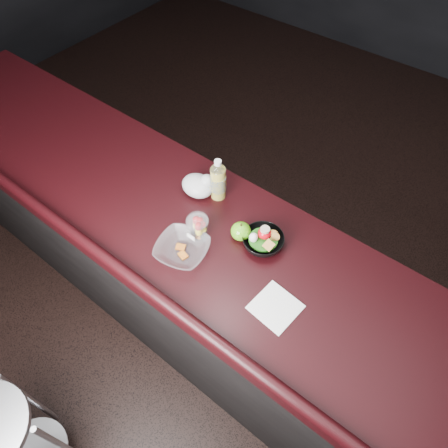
{
  "coord_description": "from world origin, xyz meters",
  "views": [
    {
      "loc": [
        0.64,
        -0.46,
        2.37
      ],
      "look_at": [
        0.03,
        0.33,
        1.1
      ],
      "focal_mm": 32.0,
      "sensor_mm": 36.0,
      "label": 1
    }
  ],
  "objects_px": {
    "lemonade_bottle": "(218,182)",
    "takeout_bowl": "(182,249)",
    "snack_bowl": "(263,240)",
    "fruit_cup": "(198,227)",
    "green_apple": "(241,231)",
    "stool_left": "(2,440)"
  },
  "relations": [
    {
      "from": "lemonade_bottle",
      "to": "green_apple",
      "type": "distance_m",
      "value": 0.26
    },
    {
      "from": "fruit_cup",
      "to": "green_apple",
      "type": "bearing_deg",
      "value": 36.87
    },
    {
      "from": "snack_bowl",
      "to": "fruit_cup",
      "type": "bearing_deg",
      "value": -151.58
    },
    {
      "from": "green_apple",
      "to": "snack_bowl",
      "type": "relative_size",
      "value": 0.42
    },
    {
      "from": "green_apple",
      "to": "takeout_bowl",
      "type": "height_order",
      "value": "green_apple"
    },
    {
      "from": "lemonade_bottle",
      "to": "fruit_cup",
      "type": "relative_size",
      "value": 1.62
    },
    {
      "from": "snack_bowl",
      "to": "takeout_bowl",
      "type": "bearing_deg",
      "value": -135.51
    },
    {
      "from": "lemonade_bottle",
      "to": "takeout_bowl",
      "type": "xyz_separation_m",
      "value": [
        0.08,
        -0.33,
        -0.06
      ]
    },
    {
      "from": "snack_bowl",
      "to": "green_apple",
      "type": "bearing_deg",
      "value": -167.03
    },
    {
      "from": "lemonade_bottle",
      "to": "snack_bowl",
      "type": "height_order",
      "value": "lemonade_bottle"
    },
    {
      "from": "stool_left",
      "to": "snack_bowl",
      "type": "distance_m",
      "value": 1.35
    },
    {
      "from": "stool_left",
      "to": "fruit_cup",
      "type": "xyz_separation_m",
      "value": [
        0.22,
        1.03,
        0.55
      ]
    },
    {
      "from": "green_apple",
      "to": "snack_bowl",
      "type": "xyz_separation_m",
      "value": [
        0.1,
        0.02,
        -0.01
      ]
    },
    {
      "from": "lemonade_bottle",
      "to": "snack_bowl",
      "type": "distance_m",
      "value": 0.34
    },
    {
      "from": "fruit_cup",
      "to": "takeout_bowl",
      "type": "distance_m",
      "value": 0.11
    },
    {
      "from": "snack_bowl",
      "to": "takeout_bowl",
      "type": "relative_size",
      "value": 0.84
    },
    {
      "from": "stool_left",
      "to": "lemonade_bottle",
      "type": "bearing_deg",
      "value": 83.43
    },
    {
      "from": "stool_left",
      "to": "fruit_cup",
      "type": "relative_size",
      "value": 5.55
    },
    {
      "from": "stool_left",
      "to": "snack_bowl",
      "type": "height_order",
      "value": "snack_bowl"
    },
    {
      "from": "fruit_cup",
      "to": "snack_bowl",
      "type": "bearing_deg",
      "value": 28.42
    },
    {
      "from": "fruit_cup",
      "to": "green_apple",
      "type": "xyz_separation_m",
      "value": [
        0.14,
        0.11,
        -0.03
      ]
    },
    {
      "from": "stool_left",
      "to": "fruit_cup",
      "type": "distance_m",
      "value": 1.19
    }
  ]
}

